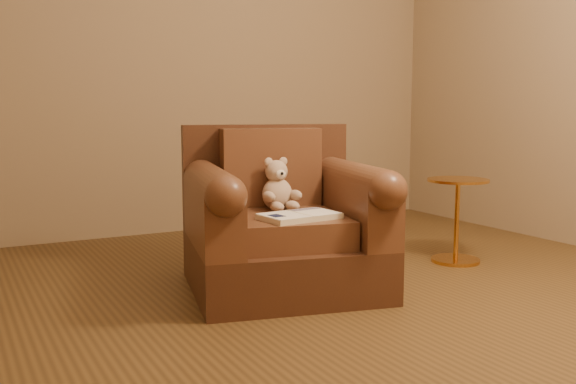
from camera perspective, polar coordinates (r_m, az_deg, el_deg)
name	(u,v)px	position (r m, az deg, el deg)	size (l,w,h in m)	color
floor	(342,303)	(2.98, 4.82, -9.81)	(4.00, 4.00, 0.00)	brown
armchair	(282,226)	(3.16, -0.57, -3.03)	(1.05, 1.02, 0.80)	#422416
teddy_bear	(278,189)	(3.20, -0.88, 0.23)	(0.19, 0.22, 0.27)	tan
guidebook	(300,216)	(2.93, 1.04, -2.15)	(0.37, 0.24, 0.03)	beige
side_table	(457,218)	(3.80, 14.78, -2.21)	(0.35, 0.35, 0.48)	gold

